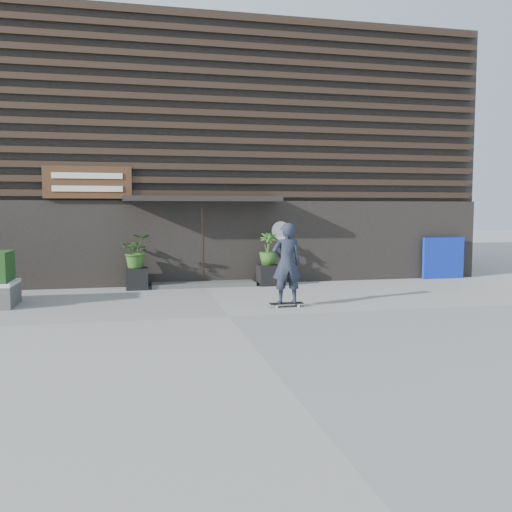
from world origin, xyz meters
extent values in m
plane|color=gray|center=(0.00, 0.00, 0.00)|extent=(80.00, 80.00, 0.00)
cube|color=#454543|center=(0.00, 4.60, 0.06)|extent=(3.00, 0.80, 0.12)
cube|color=black|center=(-1.90, 4.40, 0.30)|extent=(0.60, 0.60, 0.60)
imported|color=#2D591E|center=(-1.90, 4.40, 1.08)|extent=(0.86, 0.75, 0.96)
cube|color=black|center=(1.90, 4.40, 0.30)|extent=(0.60, 0.60, 0.60)
imported|color=#2D591E|center=(1.90, 4.40, 1.08)|extent=(0.54, 0.54, 0.96)
cube|color=#0C22A3|center=(7.82, 4.70, 0.67)|extent=(1.43, 0.14, 1.34)
cube|color=black|center=(0.00, 10.00, 4.00)|extent=(18.00, 10.00, 8.00)
cube|color=black|center=(0.00, 4.94, 1.25)|extent=(18.00, 0.12, 2.50)
cube|color=#38281E|center=(0.00, 4.88, 2.70)|extent=(17.60, 0.08, 0.18)
cube|color=#38281E|center=(0.00, 4.88, 3.09)|extent=(17.60, 0.08, 0.18)
cube|color=#38281E|center=(0.00, 4.88, 3.48)|extent=(17.60, 0.08, 0.18)
cube|color=#38281E|center=(0.00, 4.88, 3.88)|extent=(17.60, 0.08, 0.18)
cube|color=#38281E|center=(0.00, 4.88, 4.27)|extent=(17.60, 0.08, 0.18)
cube|color=#38281E|center=(0.00, 4.88, 4.66)|extent=(17.60, 0.08, 0.18)
cube|color=#38281E|center=(0.00, 4.88, 5.05)|extent=(17.60, 0.08, 0.18)
cube|color=#38281E|center=(0.00, 4.88, 5.45)|extent=(17.60, 0.08, 0.18)
cube|color=#38281E|center=(0.00, 4.88, 5.84)|extent=(17.60, 0.08, 0.18)
cube|color=#38281E|center=(0.00, 4.88, 6.23)|extent=(17.60, 0.08, 0.18)
cube|color=#38281E|center=(0.00, 4.88, 6.62)|extent=(17.60, 0.08, 0.18)
cube|color=#38281E|center=(0.00, 4.88, 7.02)|extent=(17.60, 0.08, 0.18)
cube|color=#38281E|center=(0.00, 4.88, 7.41)|extent=(17.60, 0.08, 0.18)
cube|color=#38281E|center=(0.00, 4.88, 7.80)|extent=(17.60, 0.08, 0.18)
cube|color=black|center=(0.00, 4.50, 2.55)|extent=(4.50, 1.00, 0.15)
cube|color=black|center=(0.00, 5.10, 1.15)|extent=(2.40, 0.30, 2.30)
cube|color=#38281E|center=(0.00, 4.92, 1.15)|extent=(0.06, 0.10, 2.30)
cube|color=#472B19|center=(-3.20, 4.80, 3.00)|extent=(2.40, 0.10, 0.90)
cube|color=beige|center=(-3.20, 4.73, 3.18)|extent=(1.90, 0.02, 0.16)
cube|color=beige|center=(-3.20, 4.73, 2.82)|extent=(1.90, 0.02, 0.16)
cylinder|color=white|center=(2.40, 4.86, 1.60)|extent=(0.56, 0.03, 0.56)
cube|color=black|center=(1.48, 0.83, 0.09)|extent=(0.78, 0.20, 0.02)
cylinder|color=beige|center=(1.22, 0.73, 0.03)|extent=(0.06, 0.03, 0.06)
cylinder|color=#A9A9A4|center=(1.22, 0.93, 0.03)|extent=(0.06, 0.03, 0.06)
cylinder|color=beige|center=(1.74, 0.73, 0.03)|extent=(0.06, 0.03, 0.06)
cylinder|color=#B7B7B2|center=(1.74, 0.93, 0.03)|extent=(0.06, 0.03, 0.06)
imported|color=#1B2130|center=(1.48, 0.83, 1.02)|extent=(0.69, 0.47, 1.85)
camera|label=1|loc=(-1.79, -11.00, 2.25)|focal=37.75mm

